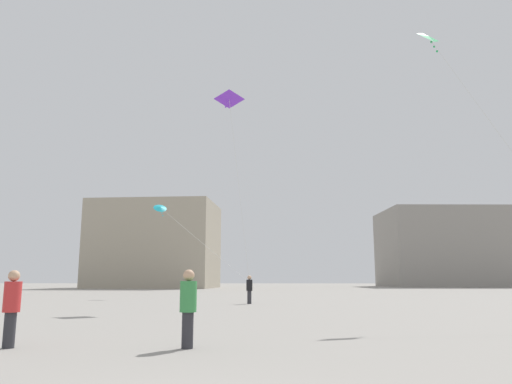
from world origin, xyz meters
The scene contains 8 objects.
person_in_black centered at (-0.50, 25.88, 0.95)m, with size 0.38×0.38×1.74m.
person_in_green centered at (-0.76, 6.42, 0.97)m, with size 0.38×0.38×1.77m.
person_in_red centered at (-4.83, 6.30, 0.96)m, with size 0.38×0.38×1.75m.
kite_violet_delta centered at (-1.56, 23.04, 12.02)m, with size 1.78×3.35×11.28m.
kite_emerald_delta centered at (8.54, 16.39, 12.29)m, with size 3.85×6.06×11.67m.
kite_cyan_diamond centered at (-8.43, 34.88, 7.32)m, with size 8.72×9.74×6.50m.
building_left_hall centered at (-19.00, 75.45, 6.96)m, with size 20.07×15.30×13.91m.
building_centre_hall centered at (35.00, 89.88, 7.18)m, with size 27.68×18.39×14.36m.
Camera 1 is at (1.31, -4.93, 1.56)m, focal length 34.23 mm.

